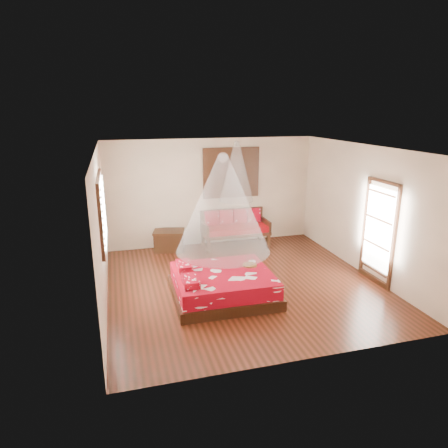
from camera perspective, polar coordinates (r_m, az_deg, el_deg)
The scene contains 10 objects.
room at distance 7.99m, azimuth 2.91°, elevation 0.71°, with size 5.54×5.54×2.84m.
bed at distance 7.80m, azimuth -0.24°, elevation -8.68°, with size 1.96×1.78×0.63m.
daybed at distance 10.56m, azimuth 1.52°, elevation -0.35°, with size 1.74×0.77×0.94m.
storage_chest at distance 10.35m, azimuth -7.84°, elevation -2.31°, with size 0.88×0.73×0.53m.
shutter_panel at distance 10.57m, azimuth 1.04°, elevation 7.34°, with size 1.52×0.06×1.32m.
window_left at distance 7.72m, azimuth -17.01°, elevation 1.77°, with size 0.10×1.74×1.34m.
glazed_door at distance 8.80m, azimuth 21.20°, elevation -1.16°, with size 0.08×1.02×2.16m.
wine_tray at distance 8.02m, azimuth 3.69°, elevation -5.55°, with size 0.29×0.29×0.23m.
mosquito_net_main at distance 7.27m, azimuth -0.14°, elevation 2.84°, with size 1.76×1.76×1.80m, color white.
mosquito_net_daybed at distance 10.12m, azimuth 1.80°, elevation 7.50°, with size 0.87×0.87×1.50m, color white.
Camera 1 is at (-2.44, -7.30, 3.54)m, focal length 32.00 mm.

